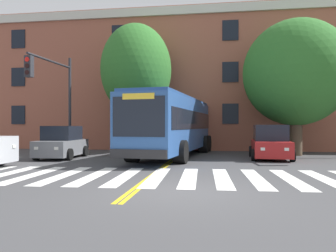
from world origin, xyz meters
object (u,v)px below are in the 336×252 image
(car_red_far_lane, at_px, (270,143))
(street_tree_curbside_large, at_px, (296,73))
(traffic_light_far_corner, at_px, (55,87))
(car_grey_near_lane, at_px, (62,143))
(city_bus, at_px, (176,125))
(car_teal_behind_bus, at_px, (189,136))
(street_tree_curbside_small, at_px, (136,71))

(car_red_far_lane, height_order, street_tree_curbside_large, street_tree_curbside_large)
(car_red_far_lane, distance_m, traffic_light_far_corner, 11.72)
(car_grey_near_lane, xyz_separation_m, street_tree_curbside_large, (12.78, 3.52, 4.04))
(car_grey_near_lane, relative_size, street_tree_curbside_large, 0.44)
(city_bus, relative_size, car_teal_behind_bus, 2.59)
(car_red_far_lane, xyz_separation_m, street_tree_curbside_large, (1.82, 2.41, 4.02))
(traffic_light_far_corner, relative_size, street_tree_curbside_small, 0.68)
(car_grey_near_lane, relative_size, traffic_light_far_corner, 0.66)
(car_grey_near_lane, xyz_separation_m, traffic_light_far_corner, (-0.31, -0.24, 2.97))
(street_tree_curbside_large, bearing_deg, street_tree_curbside_small, 176.00)
(car_grey_near_lane, distance_m, car_red_far_lane, 11.01)
(car_red_far_lane, bearing_deg, traffic_light_far_corner, -173.19)
(city_bus, bearing_deg, car_teal_behind_bus, 90.65)
(car_grey_near_lane, xyz_separation_m, street_tree_curbside_small, (3.05, 4.20, 4.53))
(city_bus, height_order, car_grey_near_lane, city_bus)
(car_teal_behind_bus, xyz_separation_m, street_tree_curbside_small, (-2.70, -8.60, 4.54))
(traffic_light_far_corner, distance_m, street_tree_curbside_small, 5.78)
(car_teal_behind_bus, bearing_deg, street_tree_curbside_small, -107.44)
(city_bus, bearing_deg, car_red_far_lane, -12.56)
(car_red_far_lane, height_order, traffic_light_far_corner, traffic_light_far_corner)
(car_teal_behind_bus, relative_size, street_tree_curbside_small, 0.58)
(street_tree_curbside_large, distance_m, street_tree_curbside_small, 9.76)
(street_tree_curbside_large, bearing_deg, traffic_light_far_corner, -163.97)
(traffic_light_far_corner, height_order, street_tree_curbside_large, street_tree_curbside_large)
(car_red_far_lane, distance_m, car_teal_behind_bus, 12.80)
(car_red_far_lane, relative_size, car_teal_behind_bus, 0.78)
(traffic_light_far_corner, bearing_deg, car_red_far_lane, 6.81)
(traffic_light_far_corner, bearing_deg, city_bus, 21.87)
(city_bus, height_order, car_teal_behind_bus, city_bus)
(car_grey_near_lane, distance_m, car_teal_behind_bus, 14.03)
(street_tree_curbside_large, bearing_deg, city_bus, -169.49)
(street_tree_curbside_small, bearing_deg, traffic_light_far_corner, -127.09)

